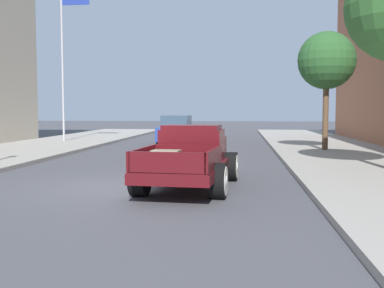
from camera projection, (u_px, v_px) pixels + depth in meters
The scene contains 5 objects.
ground_plane at pixel (125, 187), 11.91m from camera, with size 140.00×140.00×0.00m, color #47474C.
hotrod_truck_maroon at pixel (191, 157), 12.02m from camera, with size 2.45×5.04×1.58m.
car_background_blue at pixel (177, 130), 27.41m from camera, with size 1.97×4.35×1.65m.
flagpole at pixel (66, 44), 27.06m from camera, with size 1.74×0.16×9.16m.
street_tree_second at pixel (327, 61), 21.05m from camera, with size 2.60×2.60×5.35m.
Camera 1 is at (2.93, -11.55, 1.97)m, focal length 43.65 mm.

